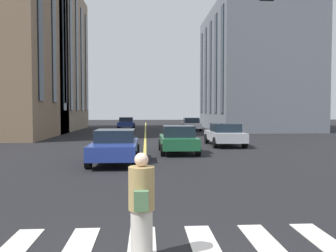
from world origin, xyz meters
The scene contains 9 objects.
lane_centre_line centered at (20.00, 0.00, 0.00)m, with size 80.00×0.16×0.01m.
car_blue_trailing centered at (38.60, 2.29, 0.70)m, with size 4.40×1.95×1.37m.
car_green_oncoming centered at (13.91, -1.70, 0.70)m, with size 3.90×1.89×1.40m.
car_silver_parked_b centered at (17.51, -4.90, 0.70)m, with size 4.40×1.95×1.37m.
car_blue_mid centered at (10.69, 1.22, 0.70)m, with size 4.40×1.95×1.37m.
car_white_near centered at (33.96, -4.90, 0.70)m, with size 3.90×1.89×1.40m.
pedestrian_near centered at (0.97, 0.00, 0.78)m, with size 0.50×0.38×1.56m.
building_right_near centered at (36.78, -12.50, 6.85)m, with size 16.21×10.12×13.70m.
building_left_far centered at (35.67, 12.37, 7.82)m, with size 15.41×9.87×15.64m.
Camera 1 is at (-4.16, -0.07, 2.16)m, focal length 38.23 mm.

